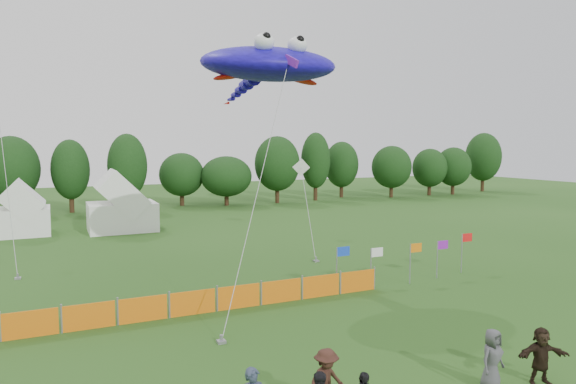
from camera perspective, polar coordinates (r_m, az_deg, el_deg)
name	(u,v)px	position (r m, az deg, el deg)	size (l,w,h in m)	color
treeline	(151,171)	(57.54, -14.96, 2.32)	(104.57, 8.78, 8.36)	#382314
tent_left	(23,213)	(44.75, -27.37, -2.05)	(3.91, 3.91, 3.45)	white
tent_right	(122,207)	(43.81, -17.97, -1.65)	(5.33, 4.27, 3.76)	white
barrier_fence	(193,303)	(21.98, -10.55, -12.01)	(17.90, 0.06, 1.00)	orange
flag_row	(408,255)	(27.02, 13.22, -6.84)	(8.73, 0.71, 2.16)	gray
spectator_c	(326,382)	(14.15, 4.28, -20.34)	(1.15, 0.66, 1.78)	#371D16
spectator_e	(492,359)	(16.54, 21.74, -16.85)	(0.86, 0.56, 1.76)	#46464B
spectator_f	(541,356)	(17.44, 26.30, -15.98)	(1.56, 0.50, 1.68)	black
stingray_kite	(266,66)	(26.28, -2.47, 13.79)	(8.43, 15.72, 12.12)	#1E0ECA
small_kite_white	(304,186)	(37.70, 1.80, 0.71)	(4.31, 9.42, 5.93)	white
small_kite_dark	(1,132)	(36.06, -29.30, 5.83)	(2.23, 11.77, 14.66)	black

